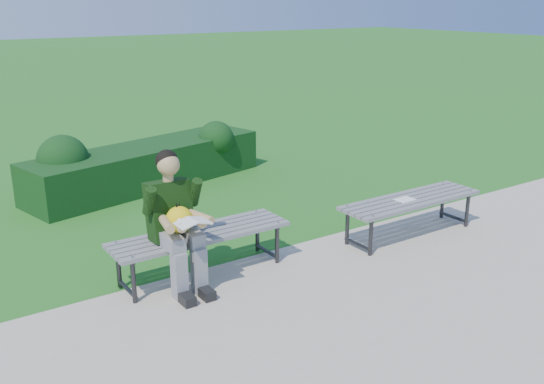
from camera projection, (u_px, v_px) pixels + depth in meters
ground at (260, 255)px, 6.54m from camera, size 80.00×80.00×0.00m
walkway at (372, 323)px, 5.16m from camera, size 30.00×3.50×0.02m
hedge at (142, 163)px, 8.85m from camera, size 3.75×1.71×0.92m
bench_left at (201, 237)px, 5.93m from camera, size 1.80×0.50×0.46m
bench_right at (411, 203)px, 6.94m from camera, size 1.80×0.50×0.46m
seated_boy at (175, 217)px, 5.61m from camera, size 0.56×0.76×1.31m
paper_sheet at (405, 200)px, 6.87m from camera, size 0.22×0.17×0.01m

